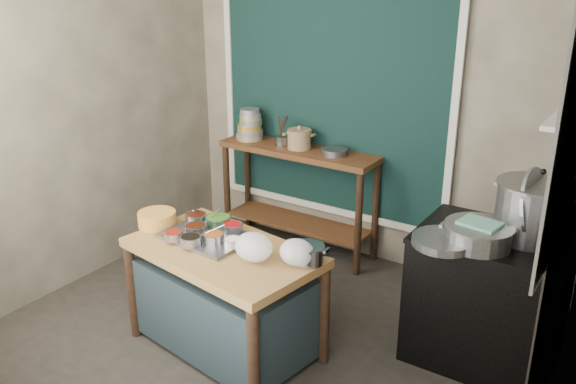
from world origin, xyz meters
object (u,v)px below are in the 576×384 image
Objects in this scene: saucepan at (307,254)px; back_counter at (298,199)px; prep_table at (225,299)px; utensil_cup at (282,141)px; stock_pot at (532,211)px; ceramic_crock at (299,140)px; stove_block at (487,300)px; yellow_basin at (157,219)px; condiment_tray at (207,237)px; steamer at (478,235)px.

back_counter is at bearing 109.42° from saucepan.
saucepan reaches higher than prep_table.
saucepan is 1.86m from utensil_cup.
utensil_cup is 0.30× the size of stock_pot.
back_counter is 0.55m from ceramic_crock.
stove_block is 0.66m from stock_pot.
utensil_cup is (-2.07, 0.73, 0.57)m from stove_block.
saucepan is (0.56, 0.13, 0.43)m from prep_table.
yellow_basin is 1.58m from ceramic_crock.
condiment_tray is 4.22× the size of utensil_cup.
ceramic_crock is at bearing 109.22° from saucepan.
stove_block is 1.97× the size of stock_pot.
steamer reaches higher than stove_block.
saucepan reaches higher than stove_block.
ceramic_crock reaches higher than prep_table.
yellow_basin is at bearing 170.19° from saucepan.
condiment_tray is (-1.65, -0.79, 0.34)m from stove_block.
condiment_tray is (0.25, -1.52, 0.29)m from back_counter.
steamer reaches higher than condiment_tray.
stove_block is at bearing 23.46° from saucepan.
utensil_cup is at bearing 160.65° from stove_block.
stove_block is 4.10× the size of ceramic_crock.
back_counter is at bearing 99.33° from condiment_tray.
back_counter is 1.61× the size of stove_block.
stove_block is 4.26× the size of saucepan.
ceramic_crock is at bearing 0.66° from utensil_cup.
steamer reaches higher than yellow_basin.
utensil_cup is 0.18m from ceramic_crock.
utensil_cup is at bearing 155.47° from steamer.
saucepan is at bearing -56.02° from ceramic_crock.
steamer is (1.85, -0.92, 0.47)m from back_counter.
stove_block is (1.47, 0.85, 0.05)m from prep_table.
saucepan is 0.46× the size of stock_pot.
prep_table is 5.70× the size of ceramic_crock.
stock_pot is (1.09, 0.81, 0.25)m from saucepan.
back_counter is (-0.43, 1.58, 0.10)m from prep_table.
steamer is at bearing -105.27° from stove_block.
stove_block is at bearing 38.71° from prep_table.
back_counter is 1.57m from condiment_tray.
stock_pot is (2.24, -0.64, 0.07)m from utensil_cup.
back_counter is 6.61× the size of ceramic_crock.
stock_pot reaches higher than steamer.
stock_pot is (1.82, 0.88, 0.30)m from condiment_tray.
prep_table is at bearing -149.97° from stove_block.
stove_block is at bearing 25.62° from condiment_tray.
stock_pot reaches higher than ceramic_crock.
condiment_tray is at bearing 170.75° from saucepan.
yellow_basin is at bearing -158.41° from stove_block.
saucepan is at bearing -51.39° from utensil_cup.
steamer is (1.84, -0.92, -0.08)m from ceramic_crock.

